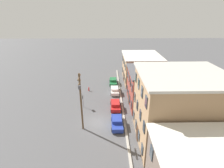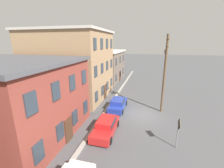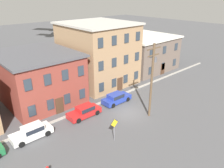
{
  "view_description": "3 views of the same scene",
  "coord_description": "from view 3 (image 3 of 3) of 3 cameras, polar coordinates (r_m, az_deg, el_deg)",
  "views": [
    {
      "loc": [
        24.93,
        1.83,
        17.55
      ],
      "look_at": [
        -1.25,
        2.38,
        6.6
      ],
      "focal_mm": 28.0,
      "sensor_mm": 36.0,
      "label": 1
    },
    {
      "loc": [
        -17.0,
        -0.67,
        8.52
      ],
      "look_at": [
        0.37,
        3.83,
        3.53
      ],
      "focal_mm": 24.0,
      "sensor_mm": 36.0,
      "label": 2
    },
    {
      "loc": [
        -18.45,
        -17.48,
        14.78
      ],
      "look_at": [
        -0.56,
        2.5,
        3.53
      ],
      "focal_mm": 35.0,
      "sensor_mm": 36.0,
      "label": 3
    }
  ],
  "objects": [
    {
      "name": "ground_plane",
      "position": [
        29.4,
        4.09,
        -7.49
      ],
      "size": [
        200.0,
        200.0,
        0.0
      ],
      "primitive_type": "plane",
      "color": "#4C4C4F"
    },
    {
      "name": "apartment_far",
      "position": [
        38.04,
        -3.67,
        8.08
      ],
      "size": [
        10.77,
        11.48,
        10.33
      ],
      "color": "#9E7A56",
      "rests_on": "ground_plane"
    },
    {
      "name": "utility_pole",
      "position": [
        26.85,
        10.42,
        1.73
      ],
      "size": [
        2.4,
        0.44,
        9.47
      ],
      "color": "brown",
      "rests_on": "ground_plane"
    },
    {
      "name": "apartment_annex",
      "position": [
        46.42,
        7.58,
        8.35
      ],
      "size": [
        12.11,
        11.9,
        6.76
      ],
      "color": "#66564C",
      "rests_on": "ground_plane"
    },
    {
      "name": "car_white",
      "position": [
        25.93,
        -20.19,
        -11.6
      ],
      "size": [
        4.4,
        1.92,
        1.43
      ],
      "color": "silver",
      "rests_on": "ground_plane"
    },
    {
      "name": "apartment_midblock",
      "position": [
        33.49,
        -18.82,
        1.9
      ],
      "size": [
        10.18,
        12.13,
        7.07
      ],
      "color": "brown",
      "rests_on": "ground_plane"
    },
    {
      "name": "car_blue",
      "position": [
        31.57,
        1.11,
        -3.64
      ],
      "size": [
        4.4,
        1.92,
        1.43
      ],
      "color": "#233899",
      "rests_on": "ground_plane"
    },
    {
      "name": "caution_sign",
      "position": [
        23.34,
        0.61,
        -10.97
      ],
      "size": [
        1.03,
        0.08,
        2.71
      ],
      "color": "slate",
      "rests_on": "ground_plane"
    },
    {
      "name": "car_red",
      "position": [
        28.44,
        -7.2,
        -7.0
      ],
      "size": [
        4.4,
        1.92,
        1.43
      ],
      "color": "#B21E1E",
      "rests_on": "ground_plane"
    },
    {
      "name": "kerb_strip",
      "position": [
        32.24,
        -1.65,
        -4.38
      ],
      "size": [
        56.0,
        0.36,
        0.16
      ],
      "primitive_type": "cube",
      "color": "#9E998E",
      "rests_on": "ground_plane"
    }
  ]
}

